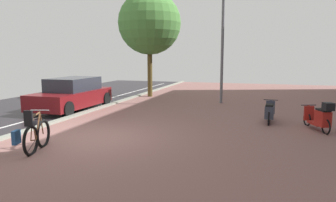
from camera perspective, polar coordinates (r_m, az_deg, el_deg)
The scene contains 7 objects.
ground at distance 8.85m, azimuth -5.37°, elevation -7.55°, with size 21.00×40.00×0.13m.
bicycle_foreground at distance 8.58m, azimuth -23.03°, elevation -5.73°, with size 0.60×1.42×1.13m.
scooter_near at distance 11.04m, azimuth 25.91°, elevation -2.67°, with size 0.83×1.62×1.00m.
scooter_mid at distance 11.76m, azimuth 17.96°, elevation -1.95°, with size 0.52×1.72×0.77m.
parked_car_near at distance 14.62m, azimuth -17.01°, elevation 1.15°, with size 1.93×4.15×1.41m.
lamp_post at distance 15.97m, azimuth 9.86°, elevation 10.54°, with size 0.20×0.52×5.48m.
street_tree at distance 18.51m, azimuth -3.38°, elevation 13.92°, with size 3.60×3.60×6.03m.
Camera 1 is at (4.69, -7.86, 2.37)m, focal length 33.56 mm.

